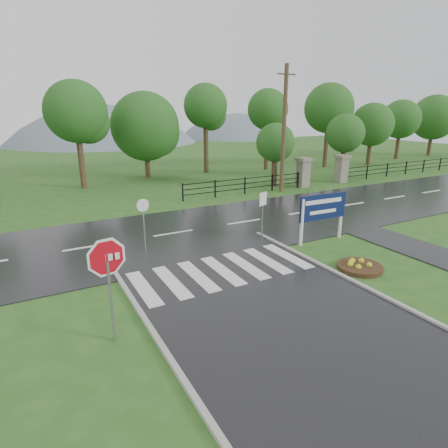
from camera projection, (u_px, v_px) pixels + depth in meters
ground at (314, 342)px, 9.69m from camera, size 120.00×120.00×0.00m
main_road at (173, 234)px, 18.09m from camera, size 90.00×8.00×0.04m
walkway at (398, 243)px, 16.94m from camera, size 2.20×11.00×0.04m
crosswalk at (222, 270)px, 13.87m from camera, size 6.50×2.80×0.02m
pillar_west at (303, 172)px, 28.72m from camera, size 1.00×1.00×2.24m
pillar_east at (341, 168)px, 30.55m from camera, size 1.00×1.00×2.24m
fence_west at (245, 184)px, 26.46m from camera, size 9.58×0.08×1.20m
fence_east at (424, 165)px, 35.59m from camera, size 20.58×0.08×1.20m
hills at (88, 227)px, 70.42m from camera, size 102.00×48.00×48.00m
treeline at (122, 184)px, 30.30m from camera, size 83.20×5.20×10.00m
stop_sign at (108, 268)px, 9.16m from camera, size 1.32×0.26×3.00m
estate_billboard at (323, 209)px, 16.64m from camera, size 2.52×0.16×2.21m
flower_bed at (360, 266)px, 14.08m from camera, size 1.67×1.67×0.33m
reg_sign_small at (263, 207)px, 16.91m from camera, size 0.48×0.17×2.22m
reg_sign_round at (144, 219)px, 15.46m from camera, size 0.53×0.09×2.29m
utility_pole_east at (284, 129)px, 26.24m from camera, size 1.55×0.29×8.72m
entrance_tree_left at (275, 143)px, 28.60m from camera, size 2.95×2.95×4.82m
entrance_tree_right at (345, 134)px, 31.78m from camera, size 3.23×3.23×5.45m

